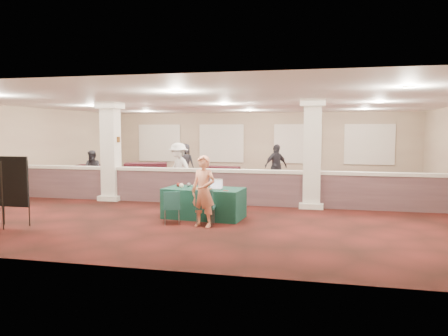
% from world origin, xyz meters
% --- Properties ---
extents(ground, '(16.00, 16.00, 0.00)m').
position_xyz_m(ground, '(0.00, 0.00, 0.00)').
color(ground, '#491612').
rests_on(ground, ground).
extents(wall_back, '(16.00, 0.04, 3.20)m').
position_xyz_m(wall_back, '(0.00, 8.00, 1.60)').
color(wall_back, gray).
rests_on(wall_back, ground).
extents(wall_front, '(16.00, 0.04, 3.20)m').
position_xyz_m(wall_front, '(0.00, -8.00, 1.60)').
color(wall_front, gray).
rests_on(wall_front, ground).
extents(wall_left, '(0.04, 16.00, 3.20)m').
position_xyz_m(wall_left, '(-8.00, 0.00, 1.60)').
color(wall_left, gray).
rests_on(wall_left, ground).
extents(ceiling, '(16.00, 16.00, 0.02)m').
position_xyz_m(ceiling, '(0.00, 0.00, 3.20)').
color(ceiling, silver).
rests_on(ceiling, wall_back).
extents(partition_wall, '(15.60, 0.28, 1.10)m').
position_xyz_m(partition_wall, '(0.00, -1.50, 0.57)').
color(partition_wall, '#4C343A').
rests_on(partition_wall, ground).
extents(column_left, '(0.72, 0.72, 3.20)m').
position_xyz_m(column_left, '(-3.50, -1.50, 1.64)').
color(column_left, white).
rests_on(column_left, ground).
extents(column_right, '(0.72, 0.72, 3.20)m').
position_xyz_m(column_right, '(3.00, -1.50, 1.64)').
color(column_right, white).
rests_on(column_right, ground).
extents(sconce_left, '(0.12, 0.12, 0.18)m').
position_xyz_m(sconce_left, '(-3.78, -1.50, 2.00)').
color(sconce_left, brown).
rests_on(sconce_left, column_left).
extents(sconce_right, '(0.12, 0.12, 0.18)m').
position_xyz_m(sconce_right, '(-3.22, -1.50, 2.00)').
color(sconce_right, brown).
rests_on(sconce_right, column_left).
extents(near_table, '(2.13, 1.21, 0.79)m').
position_xyz_m(near_table, '(0.28, -3.68, 0.39)').
color(near_table, '#0F372A').
rests_on(near_table, ground).
extents(conf_chair_main, '(0.49, 0.49, 0.88)m').
position_xyz_m(conf_chair_main, '(0.56, -4.58, 0.52)').
color(conf_chair_main, '#1E5A54').
rests_on(conf_chair_main, ground).
extents(conf_chair_side, '(0.53, 0.53, 0.82)m').
position_xyz_m(conf_chair_side, '(-0.27, -4.63, 0.49)').
color(conf_chair_side, '#1E5A54').
rests_on(conf_chair_side, ground).
extents(easel_board, '(1.00, 0.51, 1.69)m').
position_xyz_m(easel_board, '(-3.90, -5.79, 1.08)').
color(easel_board, black).
rests_on(easel_board, ground).
extents(woman, '(0.70, 0.56, 1.71)m').
position_xyz_m(woman, '(0.56, -4.69, 0.85)').
color(woman, tan).
rests_on(woman, ground).
extents(far_table_front_left, '(2.00, 1.26, 0.76)m').
position_xyz_m(far_table_front_left, '(-6.50, 3.00, 0.38)').
color(far_table_front_left, black).
rests_on(far_table_front_left, ground).
extents(far_table_front_center, '(2.17, 1.61, 0.79)m').
position_xyz_m(far_table_front_center, '(0.70, 0.99, 0.40)').
color(far_table_front_center, black).
rests_on(far_table_front_center, ground).
extents(far_table_front_right, '(1.73, 0.92, 0.69)m').
position_xyz_m(far_table_front_right, '(4.77, 2.42, 0.34)').
color(far_table_front_right, black).
rests_on(far_table_front_right, ground).
extents(far_table_back_left, '(2.15, 1.58, 0.78)m').
position_xyz_m(far_table_back_left, '(-4.69, 4.14, 0.39)').
color(far_table_back_left, black).
rests_on(far_table_back_left, ground).
extents(far_table_back_center, '(1.71, 1.04, 0.65)m').
position_xyz_m(far_table_back_center, '(-1.22, 4.57, 0.33)').
color(far_table_back_center, black).
rests_on(far_table_back_center, ground).
extents(far_table_back_right, '(1.73, 1.13, 0.64)m').
position_xyz_m(far_table_back_right, '(2.50, 3.20, 0.32)').
color(far_table_back_right, black).
rests_on(far_table_back_right, ground).
extents(attendee_a, '(0.77, 0.47, 1.53)m').
position_xyz_m(attendee_a, '(-5.30, 0.50, 0.76)').
color(attendee_a, black).
rests_on(attendee_a, ground).
extents(attendee_b, '(1.28, 1.15, 1.86)m').
position_xyz_m(attendee_b, '(-1.68, 0.00, 0.93)').
color(attendee_b, silver).
rests_on(attendee_b, ground).
extents(attendee_c, '(1.10, 1.05, 1.75)m').
position_xyz_m(attendee_c, '(1.50, 2.49, 0.88)').
color(attendee_c, black).
rests_on(attendee_c, ground).
extents(attendee_d, '(0.89, 0.55, 1.72)m').
position_xyz_m(attendee_d, '(-2.59, 3.50, 0.86)').
color(attendee_d, black).
rests_on(attendee_d, ground).
extents(laptop_base, '(0.38, 0.28, 0.02)m').
position_xyz_m(laptop_base, '(0.60, -3.76, 0.80)').
color(laptop_base, silver).
rests_on(laptop_base, near_table).
extents(laptop_screen, '(0.36, 0.05, 0.24)m').
position_xyz_m(laptop_screen, '(0.61, -3.64, 0.93)').
color(laptop_screen, silver).
rests_on(laptop_screen, near_table).
extents(screen_glow, '(0.32, 0.03, 0.21)m').
position_xyz_m(screen_glow, '(0.61, -3.65, 0.91)').
color(screen_glow, silver).
rests_on(screen_glow, near_table).
extents(knitting, '(0.46, 0.36, 0.03)m').
position_xyz_m(knitting, '(0.31, -3.95, 0.80)').
color(knitting, orange).
rests_on(knitting, near_table).
extents(yarn_cream, '(0.12, 0.12, 0.12)m').
position_xyz_m(yarn_cream, '(-0.32, -3.73, 0.85)').
color(yarn_cream, beige).
rests_on(yarn_cream, near_table).
extents(yarn_red, '(0.11, 0.11, 0.11)m').
position_xyz_m(yarn_red, '(-0.46, -3.56, 0.84)').
color(yarn_red, maroon).
rests_on(yarn_red, near_table).
extents(yarn_grey, '(0.11, 0.11, 0.11)m').
position_xyz_m(yarn_grey, '(-0.19, -3.51, 0.84)').
color(yarn_grey, '#4B4C50').
rests_on(yarn_grey, near_table).
extents(scissors, '(0.13, 0.04, 0.01)m').
position_xyz_m(scissors, '(0.96, -4.05, 0.79)').
color(scissors, red).
rests_on(scissors, near_table).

